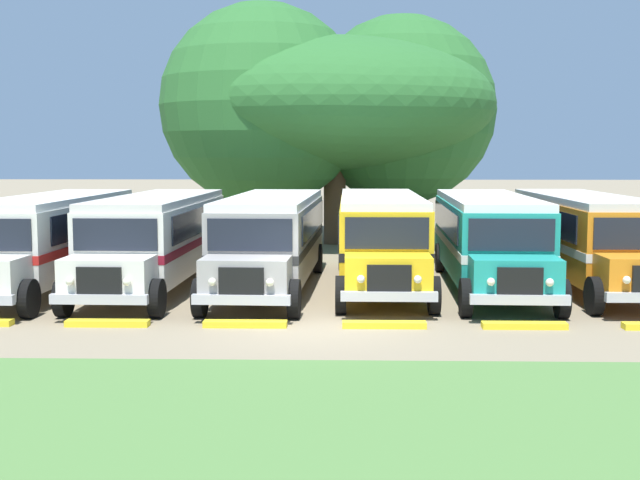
{
  "coord_description": "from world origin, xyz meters",
  "views": [
    {
      "loc": [
        0.67,
        -19.75,
        4.16
      ],
      "look_at": [
        0.0,
        4.85,
        1.6
      ],
      "focal_mm": 47.37,
      "sensor_mm": 36.0,
      "label": 1
    }
  ],
  "objects_px": {
    "broad_shade_tree": "(333,107)",
    "parked_bus_slot_4": "(488,236)",
    "parked_bus_slot_1": "(157,236)",
    "parked_bus_slot_3": "(380,235)",
    "parked_bus_slot_2": "(271,236)",
    "parked_bus_slot_0": "(51,236)",
    "parked_bus_slot_5": "(586,235)"
  },
  "relations": [
    {
      "from": "parked_bus_slot_1",
      "to": "parked_bus_slot_2",
      "type": "height_order",
      "value": "same"
    },
    {
      "from": "parked_bus_slot_3",
      "to": "broad_shade_tree",
      "type": "bearing_deg",
      "value": -172.24
    },
    {
      "from": "parked_bus_slot_0",
      "to": "parked_bus_slot_5",
      "type": "xyz_separation_m",
      "value": [
        16.59,
        0.78,
        0.0
      ]
    },
    {
      "from": "parked_bus_slot_0",
      "to": "parked_bus_slot_2",
      "type": "distance_m",
      "value": 6.78
    },
    {
      "from": "broad_shade_tree",
      "to": "parked_bus_slot_3",
      "type": "bearing_deg",
      "value": -82.54
    },
    {
      "from": "parked_bus_slot_4",
      "to": "broad_shade_tree",
      "type": "bearing_deg",
      "value": -157.01
    },
    {
      "from": "parked_bus_slot_5",
      "to": "broad_shade_tree",
      "type": "relative_size",
      "value": 0.72
    },
    {
      "from": "parked_bus_slot_0",
      "to": "broad_shade_tree",
      "type": "xyz_separation_m",
      "value": [
        8.53,
        13.23,
        4.62
      ]
    },
    {
      "from": "parked_bus_slot_4",
      "to": "parked_bus_slot_2",
      "type": "bearing_deg",
      "value": -86.36
    },
    {
      "from": "parked_bus_slot_1",
      "to": "parked_bus_slot_5",
      "type": "distance_m",
      "value": 13.36
    },
    {
      "from": "parked_bus_slot_3",
      "to": "parked_bus_slot_0",
      "type": "bearing_deg",
      "value": -85.5
    },
    {
      "from": "parked_bus_slot_4",
      "to": "parked_bus_slot_5",
      "type": "relative_size",
      "value": 1.0
    },
    {
      "from": "parked_bus_slot_0",
      "to": "broad_shade_tree",
      "type": "relative_size",
      "value": 0.72
    },
    {
      "from": "broad_shade_tree",
      "to": "parked_bus_slot_4",
      "type": "bearing_deg",
      "value": -69.01
    },
    {
      "from": "parked_bus_slot_1",
      "to": "parked_bus_slot_3",
      "type": "height_order",
      "value": "same"
    },
    {
      "from": "parked_bus_slot_0",
      "to": "broad_shade_tree",
      "type": "distance_m",
      "value": 16.41
    },
    {
      "from": "parked_bus_slot_2",
      "to": "parked_bus_slot_4",
      "type": "relative_size",
      "value": 1.0
    },
    {
      "from": "parked_bus_slot_4",
      "to": "parked_bus_slot_3",
      "type": "bearing_deg",
      "value": -94.64
    },
    {
      "from": "parked_bus_slot_1",
      "to": "parked_bus_slot_2",
      "type": "relative_size",
      "value": 1.0
    },
    {
      "from": "parked_bus_slot_1",
      "to": "broad_shade_tree",
      "type": "distance_m",
      "value": 14.85
    },
    {
      "from": "parked_bus_slot_3",
      "to": "broad_shade_tree",
      "type": "distance_m",
      "value": 13.42
    },
    {
      "from": "parked_bus_slot_0",
      "to": "parked_bus_slot_2",
      "type": "xyz_separation_m",
      "value": [
        6.78,
        0.17,
        0.0
      ]
    },
    {
      "from": "parked_bus_slot_3",
      "to": "parked_bus_slot_4",
      "type": "relative_size",
      "value": 1.0
    },
    {
      "from": "parked_bus_slot_0",
      "to": "parked_bus_slot_4",
      "type": "height_order",
      "value": "same"
    },
    {
      "from": "parked_bus_slot_0",
      "to": "parked_bus_slot_2",
      "type": "bearing_deg",
      "value": 92.69
    },
    {
      "from": "broad_shade_tree",
      "to": "parked_bus_slot_1",
      "type": "bearing_deg",
      "value": -112.01
    },
    {
      "from": "parked_bus_slot_0",
      "to": "parked_bus_slot_3",
      "type": "bearing_deg",
      "value": 95.45
    },
    {
      "from": "parked_bus_slot_2",
      "to": "parked_bus_slot_3",
      "type": "xyz_separation_m",
      "value": [
        3.39,
        0.58,
        0.0
      ]
    },
    {
      "from": "parked_bus_slot_3",
      "to": "parked_bus_slot_5",
      "type": "xyz_separation_m",
      "value": [
        6.42,
        0.04,
        0.0
      ]
    },
    {
      "from": "parked_bus_slot_2",
      "to": "parked_bus_slot_5",
      "type": "relative_size",
      "value": 1.0
    },
    {
      "from": "parked_bus_slot_0",
      "to": "parked_bus_slot_3",
      "type": "distance_m",
      "value": 10.2
    },
    {
      "from": "parked_bus_slot_0",
      "to": "parked_bus_slot_1",
      "type": "height_order",
      "value": "same"
    }
  ]
}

